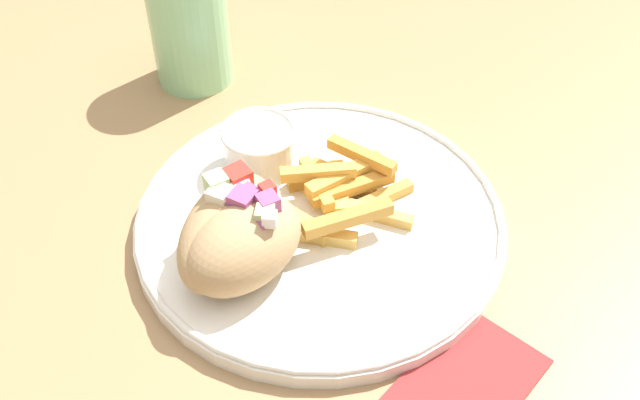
% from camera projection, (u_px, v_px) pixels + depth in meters
% --- Properties ---
extents(table, '(1.26, 1.26, 0.71)m').
position_uv_depth(table, '(295.00, 279.00, 0.68)').
color(table, '#9E7A51').
rests_on(table, ground_plane).
extents(napkin, '(0.14, 0.08, 0.00)m').
position_uv_depth(napkin, '(456.00, 395.00, 0.52)').
color(napkin, maroon).
rests_on(napkin, table).
extents(plate, '(0.31, 0.31, 0.02)m').
position_uv_depth(plate, '(320.00, 221.00, 0.62)').
color(plate, white).
rests_on(plate, table).
extents(pita_sandwich_near, '(0.10, 0.07, 0.07)m').
position_uv_depth(pita_sandwich_near, '(245.00, 244.00, 0.55)').
color(pita_sandwich_near, tan).
rests_on(pita_sandwich_near, plate).
extents(pita_sandwich_far, '(0.14, 0.11, 0.07)m').
position_uv_depth(pita_sandwich_far, '(229.00, 228.00, 0.57)').
color(pita_sandwich_far, tan).
rests_on(pita_sandwich_far, plate).
extents(fries_pile, '(0.12, 0.12, 0.03)m').
position_uv_depth(fries_pile, '(337.00, 193.00, 0.62)').
color(fries_pile, '#E5B251').
rests_on(fries_pile, plate).
extents(sauce_ramekin, '(0.07, 0.07, 0.04)m').
position_uv_depth(sauce_ramekin, '(260.00, 146.00, 0.65)').
color(sauce_ramekin, white).
rests_on(sauce_ramekin, plate).
extents(water_glass, '(0.08, 0.08, 0.11)m').
position_uv_depth(water_glass, '(190.00, 34.00, 0.74)').
color(water_glass, '#8CCC93').
rests_on(water_glass, table).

